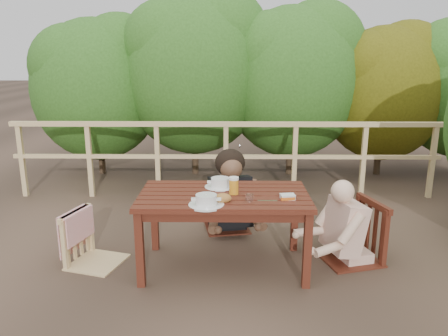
{
  "coord_description": "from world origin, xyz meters",
  "views": [
    {
      "loc": [
        0.05,
        -3.57,
        1.84
      ],
      "look_at": [
        0.0,
        0.05,
        0.9
      ],
      "focal_mm": 34.98,
      "sensor_mm": 36.0,
      "label": 1
    }
  ],
  "objects_px": {
    "woman": "(227,166)",
    "tumbler": "(249,199)",
    "diner_right": "(356,194)",
    "soup_near": "(206,200)",
    "table": "(224,231)",
    "chair_right": "(352,206)",
    "bread_roll": "(223,198)",
    "chair_far": "(227,188)",
    "butter_tub": "(288,197)",
    "soup_far": "(220,183)",
    "beer_glass": "(234,186)",
    "chair_left": "(94,216)"
  },
  "relations": [
    {
      "from": "soup_far",
      "to": "tumbler",
      "type": "bearing_deg",
      "value": -59.47
    },
    {
      "from": "bread_roll",
      "to": "diner_right",
      "type": "bearing_deg",
      "value": 17.47
    },
    {
      "from": "woman",
      "to": "soup_near",
      "type": "relative_size",
      "value": 4.87
    },
    {
      "from": "table",
      "to": "woman",
      "type": "distance_m",
      "value": 0.98
    },
    {
      "from": "chair_far",
      "to": "beer_glass",
      "type": "distance_m",
      "value": 0.95
    },
    {
      "from": "chair_left",
      "to": "chair_far",
      "type": "xyz_separation_m",
      "value": [
        1.18,
        0.85,
        0.0
      ]
    },
    {
      "from": "soup_near",
      "to": "soup_far",
      "type": "distance_m",
      "value": 0.5
    },
    {
      "from": "soup_far",
      "to": "tumbler",
      "type": "height_order",
      "value": "soup_far"
    },
    {
      "from": "chair_left",
      "to": "woman",
      "type": "relative_size",
      "value": 0.65
    },
    {
      "from": "diner_right",
      "to": "tumbler",
      "type": "bearing_deg",
      "value": 95.74
    },
    {
      "from": "table",
      "to": "chair_far",
      "type": "distance_m",
      "value": 0.9
    },
    {
      "from": "soup_near",
      "to": "bread_roll",
      "type": "distance_m",
      "value": 0.15
    },
    {
      "from": "butter_tub",
      "to": "chair_right",
      "type": "bearing_deg",
      "value": 17.72
    },
    {
      "from": "diner_right",
      "to": "chair_left",
      "type": "bearing_deg",
      "value": 77.44
    },
    {
      "from": "table",
      "to": "chair_right",
      "type": "height_order",
      "value": "chair_right"
    },
    {
      "from": "table",
      "to": "chair_left",
      "type": "height_order",
      "value": "chair_left"
    },
    {
      "from": "butter_tub",
      "to": "soup_far",
      "type": "bearing_deg",
      "value": 141.3
    },
    {
      "from": "diner_right",
      "to": "beer_glass",
      "type": "xyz_separation_m",
      "value": [
        -1.1,
        -0.18,
        0.12
      ]
    },
    {
      "from": "table",
      "to": "butter_tub",
      "type": "height_order",
      "value": "butter_tub"
    },
    {
      "from": "soup_near",
      "to": "chair_right",
      "type": "bearing_deg",
      "value": 19.32
    },
    {
      "from": "chair_left",
      "to": "table",
      "type": "bearing_deg",
      "value": -75.9
    },
    {
      "from": "woman",
      "to": "butter_tub",
      "type": "relative_size",
      "value": 11.57
    },
    {
      "from": "diner_right",
      "to": "beer_glass",
      "type": "bearing_deg",
      "value": 83.61
    },
    {
      "from": "woman",
      "to": "tumbler",
      "type": "relative_size",
      "value": 18.46
    },
    {
      "from": "woman",
      "to": "butter_tub",
      "type": "xyz_separation_m",
      "value": [
        0.51,
        -1.05,
        0.0
      ]
    },
    {
      "from": "table",
      "to": "chair_right",
      "type": "bearing_deg",
      "value": 8.3
    },
    {
      "from": "butter_tub",
      "to": "diner_right",
      "type": "bearing_deg",
      "value": 16.69
    },
    {
      "from": "table",
      "to": "beer_glass",
      "type": "height_order",
      "value": "beer_glass"
    },
    {
      "from": "diner_right",
      "to": "soup_far",
      "type": "xyz_separation_m",
      "value": [
        -1.22,
        0.04,
        0.09
      ]
    },
    {
      "from": "soup_near",
      "to": "soup_far",
      "type": "xyz_separation_m",
      "value": [
        0.1,
        0.49,
        -0.0
      ]
    },
    {
      "from": "chair_right",
      "to": "butter_tub",
      "type": "xyz_separation_m",
      "value": [
        -0.63,
        -0.3,
        0.18
      ]
    },
    {
      "from": "chair_left",
      "to": "diner_right",
      "type": "relative_size",
      "value": 0.72
    },
    {
      "from": "chair_far",
      "to": "chair_right",
      "type": "xyz_separation_m",
      "value": [
        1.13,
        -0.73,
        0.06
      ]
    },
    {
      "from": "chair_far",
      "to": "tumbler",
      "type": "height_order",
      "value": "chair_far"
    },
    {
      "from": "soup_near",
      "to": "beer_glass",
      "type": "xyz_separation_m",
      "value": [
        0.22,
        0.28,
        0.03
      ]
    },
    {
      "from": "chair_right",
      "to": "bread_roll",
      "type": "xyz_separation_m",
      "value": [
        -1.16,
        -0.37,
        0.19
      ]
    },
    {
      "from": "diner_right",
      "to": "bread_roll",
      "type": "bearing_deg",
      "value": 91.99
    },
    {
      "from": "table",
      "to": "soup_far",
      "type": "relative_size",
      "value": 5.1
    },
    {
      "from": "diner_right",
      "to": "tumbler",
      "type": "distance_m",
      "value": 1.05
    },
    {
      "from": "chair_far",
      "to": "soup_near",
      "type": "height_order",
      "value": "chair_far"
    },
    {
      "from": "table",
      "to": "diner_right",
      "type": "height_order",
      "value": "diner_right"
    },
    {
      "from": "chair_far",
      "to": "diner_right",
      "type": "bearing_deg",
      "value": -42.21
    },
    {
      "from": "woman",
      "to": "chair_far",
      "type": "bearing_deg",
      "value": 79.82
    },
    {
      "from": "table",
      "to": "diner_right",
      "type": "relative_size",
      "value": 1.15
    },
    {
      "from": "diner_right",
      "to": "soup_far",
      "type": "height_order",
      "value": "diner_right"
    },
    {
      "from": "chair_right",
      "to": "woman",
      "type": "bearing_deg",
      "value": -138.9
    },
    {
      "from": "table",
      "to": "woman",
      "type": "height_order",
      "value": "woman"
    },
    {
      "from": "chair_right",
      "to": "soup_near",
      "type": "distance_m",
      "value": 1.38
    },
    {
      "from": "soup_far",
      "to": "beer_glass",
      "type": "bearing_deg",
      "value": -60.66
    },
    {
      "from": "beer_glass",
      "to": "butter_tub",
      "type": "bearing_deg",
      "value": -15.61
    }
  ]
}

